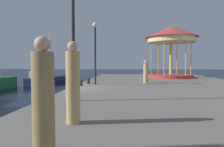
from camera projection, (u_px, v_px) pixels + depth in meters
ground_plane at (72, 100)px, 12.10m from camera, size 120.00×120.00×0.00m
quay_dock at (172, 95)px, 11.60m from camera, size 12.05×28.72×0.80m
sailboat_navy at (46, 79)px, 21.19m from camera, size 2.67×5.42×6.01m
carousel at (171, 40)px, 19.94m from camera, size 5.24×5.24×5.13m
lamp_post_mid_promenade at (73, 25)px, 7.51m from camera, size 0.36×0.36×4.25m
lamp_post_far_end at (95, 42)px, 13.24m from camera, size 0.36×0.36×4.16m
bollard_south at (88, 81)px, 13.97m from camera, size 0.24×0.24×0.40m
bollard_center at (81, 83)px, 12.63m from camera, size 0.24×0.24×0.40m
person_near_carousel at (146, 72)px, 14.36m from camera, size 0.34×0.34×1.69m
person_mid_promenade at (73, 85)px, 4.78m from camera, size 0.34×0.34×1.98m
person_far_corner at (43, 101)px, 3.05m from camera, size 0.34×0.34×1.87m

